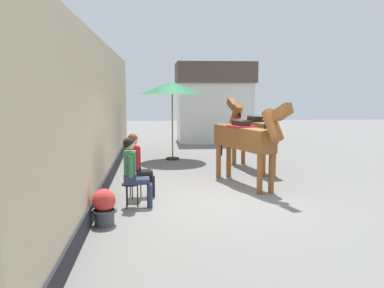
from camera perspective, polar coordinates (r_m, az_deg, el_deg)
ground_plane at (r=11.92m, az=1.16°, el=-3.88°), size 40.00×40.00×0.00m
pub_facade_wall at (r=10.24m, az=-12.23°, el=2.78°), size 0.34×14.00×3.40m
distant_cottage at (r=19.22m, az=2.96°, el=5.78°), size 3.40×2.60×3.50m
seated_visitor_near at (r=8.42m, az=-7.90°, el=-3.30°), size 0.61×0.49×1.39m
seated_visitor_far at (r=9.19m, az=-7.41°, el=-2.40°), size 0.61×0.48×1.39m
saddled_horse_near at (r=10.23m, az=7.28°, el=0.76°), size 1.27×2.87×2.06m
saddled_horse_far at (r=12.43m, az=7.95°, el=1.90°), size 0.94×2.95×2.06m
flower_planter_near at (r=7.48m, az=-11.74°, el=-8.23°), size 0.43×0.43×0.64m
cafe_parasol at (r=14.00m, az=-2.68°, el=7.50°), size 2.10×2.10×2.58m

